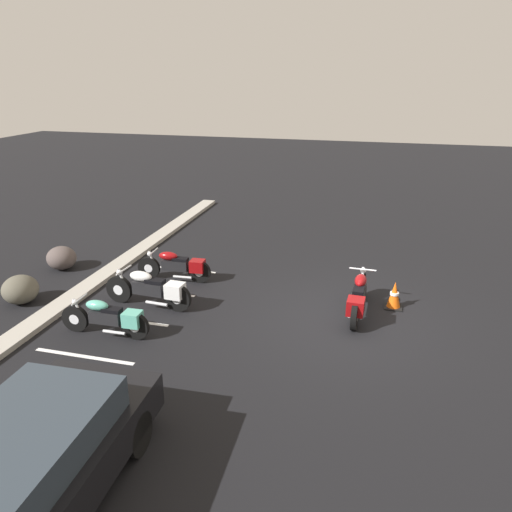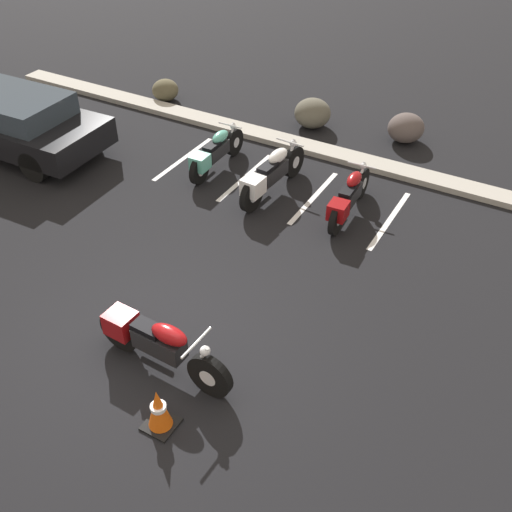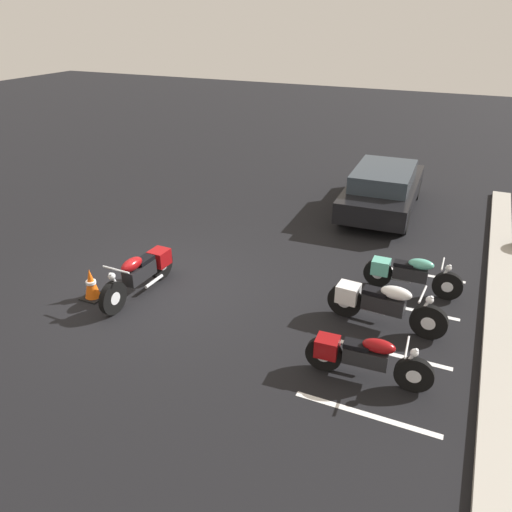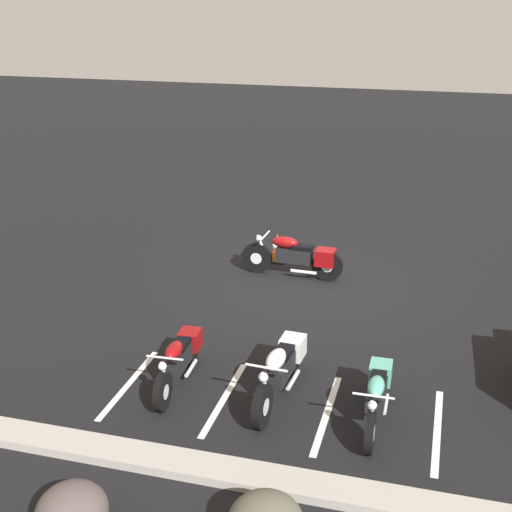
# 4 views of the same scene
# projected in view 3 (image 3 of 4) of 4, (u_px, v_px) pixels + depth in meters

# --- Properties ---
(ground) EXTENTS (60.00, 60.00, 0.00)m
(ground) POSITION_uv_depth(u_px,v_px,m) (163.00, 287.00, 10.33)
(ground) COLOR black
(motorcycle_maroon_featured) EXTENTS (2.18, 0.61, 0.86)m
(motorcycle_maroon_featured) POSITION_uv_depth(u_px,v_px,m) (142.00, 272.00, 9.98)
(motorcycle_maroon_featured) COLOR black
(motorcycle_maroon_featured) RESTS_ON ground
(parked_bike_0) EXTENTS (0.55, 1.95, 0.77)m
(parked_bike_0) POSITION_uv_depth(u_px,v_px,m) (407.00, 273.00, 10.03)
(parked_bike_0) COLOR black
(parked_bike_0) RESTS_ON ground
(parked_bike_1) EXTENTS (0.61, 2.17, 0.85)m
(parked_bike_1) POSITION_uv_depth(u_px,v_px,m) (380.00, 303.00, 8.93)
(parked_bike_1) COLOR black
(parked_bike_1) RESTS_ON ground
(parked_bike_2) EXTENTS (0.55, 1.97, 0.77)m
(parked_bike_2) POSITION_uv_depth(u_px,v_px,m) (362.00, 356.00, 7.63)
(parked_bike_2) COLOR black
(parked_bike_2) RESTS_ON ground
(car_black) EXTENTS (4.36, 1.95, 1.29)m
(car_black) POSITION_uv_depth(u_px,v_px,m) (383.00, 188.00, 13.90)
(car_black) COLOR black
(car_black) RESTS_ON ground
(concrete_curb) EXTENTS (18.00, 0.50, 0.12)m
(concrete_curb) POSITION_uv_depth(u_px,v_px,m) (498.00, 366.00, 7.98)
(concrete_curb) COLOR #A8A399
(concrete_curb) RESTS_ON ground
(traffic_cone) EXTENTS (0.40, 0.40, 0.64)m
(traffic_cone) POSITION_uv_depth(u_px,v_px,m) (91.00, 284.00, 9.83)
(traffic_cone) COLOR black
(traffic_cone) RESTS_ON ground
(stall_line_0) EXTENTS (0.10, 2.10, 0.00)m
(stall_line_0) POSITION_uv_depth(u_px,v_px,m) (414.00, 273.00, 10.89)
(stall_line_0) COLOR white
(stall_line_0) RESTS_ON ground
(stall_line_1) EXTENTS (0.10, 2.10, 0.00)m
(stall_line_1) POSITION_uv_depth(u_px,v_px,m) (402.00, 308.00, 9.63)
(stall_line_1) COLOR white
(stall_line_1) RESTS_ON ground
(stall_line_2) EXTENTS (0.10, 2.10, 0.00)m
(stall_line_2) POSITION_uv_depth(u_px,v_px,m) (387.00, 353.00, 8.37)
(stall_line_2) COLOR white
(stall_line_2) RESTS_ON ground
(stall_line_3) EXTENTS (0.10, 2.10, 0.00)m
(stall_line_3) POSITION_uv_depth(u_px,v_px,m) (366.00, 414.00, 7.10)
(stall_line_3) COLOR white
(stall_line_3) RESTS_ON ground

